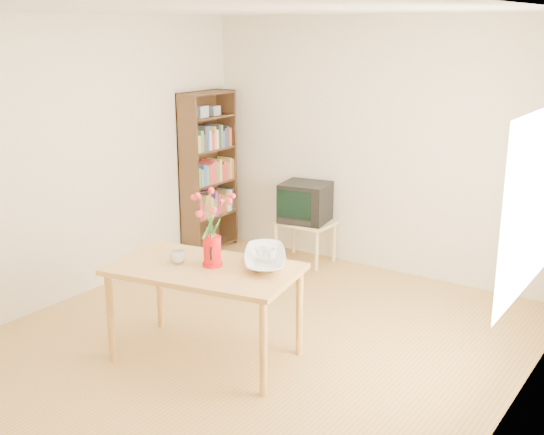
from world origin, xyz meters
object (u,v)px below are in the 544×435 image
Objects in this scene: table at (205,277)px; mug at (178,257)px; bowl at (265,235)px; television at (306,202)px; pitcher at (212,252)px.

mug is (-0.22, -0.04, 0.13)m from table.
bowl reaches higher than mug.
table is at bearing 146.62° from mug.
bowl is 0.85× the size of television.
television reaches higher than table.
mug is at bearing -179.44° from table.
table is 0.26m from mug.
table is 2.42m from television.
mug is (-0.26, -0.10, -0.06)m from pitcher.
mug is at bearing 166.25° from pitcher.
pitcher is at bearing 156.55° from mug.
television is (-0.87, 2.04, -0.30)m from bowl.
table is 2.75× the size of television.
pitcher is at bearing -137.73° from bowl.
pitcher is 0.50× the size of bowl.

